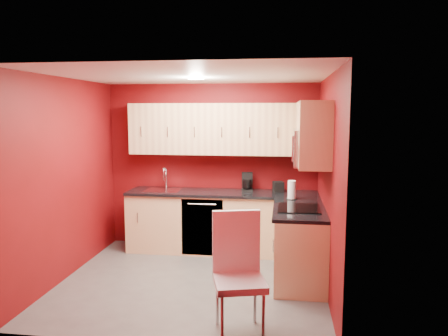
% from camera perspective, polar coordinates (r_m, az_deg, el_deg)
% --- Properties ---
extents(floor, '(3.20, 3.20, 0.00)m').
position_cam_1_polar(floor, '(5.59, -4.09, -14.51)').
color(floor, '#54524F').
rests_on(floor, ground).
extents(ceiling, '(3.20, 3.20, 0.00)m').
position_cam_1_polar(ceiling, '(5.20, -4.35, 11.98)').
color(ceiling, white).
rests_on(ceiling, wall_back).
extents(wall_back, '(3.20, 0.00, 3.20)m').
position_cam_1_polar(wall_back, '(6.71, -1.55, 0.27)').
color(wall_back, '#690A0E').
rests_on(wall_back, floor).
extents(wall_front, '(3.20, 0.00, 3.20)m').
position_cam_1_polar(wall_front, '(3.82, -8.92, -5.28)').
color(wall_front, '#690A0E').
rests_on(wall_front, floor).
extents(wall_left, '(0.00, 3.00, 3.00)m').
position_cam_1_polar(wall_left, '(5.80, -19.88, -1.31)').
color(wall_left, '#690A0E').
rests_on(wall_left, floor).
extents(wall_right, '(0.00, 3.00, 3.00)m').
position_cam_1_polar(wall_right, '(5.16, 13.44, -2.09)').
color(wall_right, '#690A0E').
rests_on(wall_right, floor).
extents(base_cabinets_back, '(2.80, 0.60, 0.87)m').
position_cam_1_polar(base_cabinets_back, '(6.54, -0.21, -7.19)').
color(base_cabinets_back, '#E2B281').
rests_on(base_cabinets_back, floor).
extents(base_cabinets_right, '(0.60, 1.30, 0.87)m').
position_cam_1_polar(base_cabinets_right, '(5.57, 9.82, -9.91)').
color(base_cabinets_right, '#E2B281').
rests_on(base_cabinets_right, floor).
extents(countertop_back, '(2.80, 0.63, 0.04)m').
position_cam_1_polar(countertop_back, '(6.43, -0.24, -3.29)').
color(countertop_back, black).
rests_on(countertop_back, base_cabinets_back).
extents(countertop_right, '(0.63, 1.27, 0.04)m').
position_cam_1_polar(countertop_right, '(5.44, 9.77, -5.38)').
color(countertop_right, black).
rests_on(countertop_right, base_cabinets_right).
extents(upper_cabinets_back, '(2.80, 0.35, 0.75)m').
position_cam_1_polar(upper_cabinets_back, '(6.46, -0.07, 5.11)').
color(upper_cabinets_back, '#DCB37C').
rests_on(upper_cabinets_back, wall_back).
extents(upper_cabinets_right, '(0.35, 1.55, 0.75)m').
position_cam_1_polar(upper_cabinets_right, '(5.52, 11.38, 5.23)').
color(upper_cabinets_right, '#DCB37C').
rests_on(upper_cabinets_right, wall_right).
extents(microwave, '(0.42, 0.76, 0.42)m').
position_cam_1_polar(microwave, '(5.30, 11.14, 2.68)').
color(microwave, silver).
rests_on(microwave, upper_cabinets_right).
extents(cooktop, '(0.50, 0.55, 0.01)m').
position_cam_1_polar(cooktop, '(5.40, 9.73, -5.20)').
color(cooktop, black).
rests_on(cooktop, countertop_right).
extents(sink, '(0.52, 0.42, 0.35)m').
position_cam_1_polar(sink, '(6.62, -7.96, -2.57)').
color(sink, silver).
rests_on(sink, countertop_back).
extents(dishwasher_front, '(0.60, 0.02, 0.82)m').
position_cam_1_polar(dishwasher_front, '(6.31, -2.86, -7.76)').
color(dishwasher_front, black).
rests_on(dishwasher_front, base_cabinets_back).
extents(downlight, '(0.20, 0.20, 0.01)m').
position_cam_1_polar(downlight, '(5.49, -3.68, 11.58)').
color(downlight, white).
rests_on(downlight, ceiling).
extents(coffee_maker, '(0.18, 0.23, 0.27)m').
position_cam_1_polar(coffee_maker, '(6.48, 3.05, -1.81)').
color(coffee_maker, black).
rests_on(coffee_maker, countertop_back).
extents(napkin_holder, '(0.18, 0.18, 0.15)m').
position_cam_1_polar(napkin_holder, '(6.45, 7.10, -2.45)').
color(napkin_holder, black).
rests_on(napkin_holder, countertop_back).
extents(paper_towel, '(0.19, 0.19, 0.25)m').
position_cam_1_polar(paper_towel, '(5.94, 8.84, -2.85)').
color(paper_towel, white).
rests_on(paper_towel, countertop_right).
extents(dining_chair, '(0.57, 0.59, 1.14)m').
position_cam_1_polar(dining_chair, '(4.17, 2.04, -13.85)').
color(dining_chair, silver).
rests_on(dining_chair, floor).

